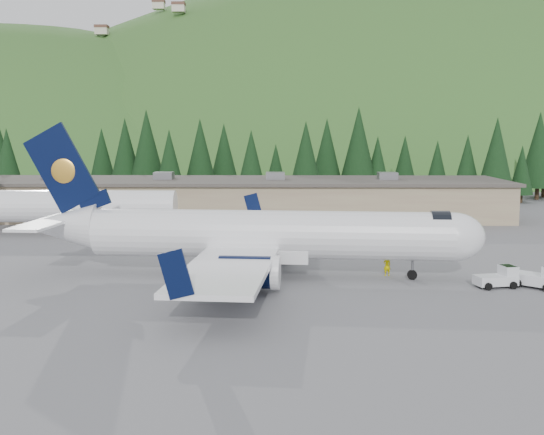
{
  "coord_description": "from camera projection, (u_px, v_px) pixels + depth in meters",
  "views": [
    {
      "loc": [
        0.85,
        -53.2,
        11.45
      ],
      "look_at": [
        0.0,
        6.0,
        4.0
      ],
      "focal_mm": 45.0,
      "sensor_mm": 36.0,
      "label": 1
    }
  ],
  "objects": [
    {
      "name": "airliner",
      "position": [
        257.0,
        236.0,
        53.91
      ],
      "size": [
        36.9,
        34.64,
        12.24
      ],
      "rotation": [
        0.0,
        0.0,
        -0.08
      ],
      "color": "white",
      "rests_on": "ground"
    },
    {
      "name": "hills",
      "position": [
        414.0,
        372.0,
        269.53
      ],
      "size": [
        614.0,
        330.0,
        300.0
      ],
      "color": "#314D1C",
      "rests_on": "ground"
    },
    {
      "name": "ramp_worker",
      "position": [
        387.0,
        266.0,
        54.44
      ],
      "size": [
        0.69,
        0.54,
        1.68
      ],
      "primitive_type": "imported",
      "rotation": [
        0.0,
        0.0,
        3.39
      ],
      "color": "#E6D700",
      "rests_on": "ground"
    },
    {
      "name": "second_airliner",
      "position": [
        51.0,
        205.0,
        75.98
      ],
      "size": [
        27.5,
        11.0,
        10.05
      ],
      "color": "white",
      "rests_on": "ground"
    },
    {
      "name": "terminal_building",
      "position": [
        238.0,
        198.0,
        91.66
      ],
      "size": [
        71.0,
        17.0,
        6.1
      ],
      "color": "#8D725B",
      "rests_on": "ground"
    },
    {
      "name": "baggage_tug_a",
      "position": [
        499.0,
        278.0,
        50.47
      ],
      "size": [
        3.25,
        2.32,
        1.6
      ],
      "rotation": [
        0.0,
        0.0,
        0.22
      ],
      "color": "silver",
      "rests_on": "ground"
    },
    {
      "name": "ground",
      "position": [
        271.0,
        277.0,
        54.22
      ],
      "size": [
        600.0,
        600.0,
        0.0
      ],
      "primitive_type": "plane",
      "color": "#5A5A5E"
    },
    {
      "name": "baggage_tug_b",
      "position": [
        542.0,
        278.0,
        50.05
      ],
      "size": [
        3.57,
        3.46,
        1.77
      ],
      "rotation": [
        0.0,
        0.0,
        -0.74
      ],
      "color": "silver",
      "rests_on": "ground"
    },
    {
      "name": "tree_line",
      "position": [
        247.0,
        156.0,
        114.34
      ],
      "size": [
        112.23,
        18.85,
        14.44
      ],
      "color": "black",
      "rests_on": "ground"
    }
  ]
}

